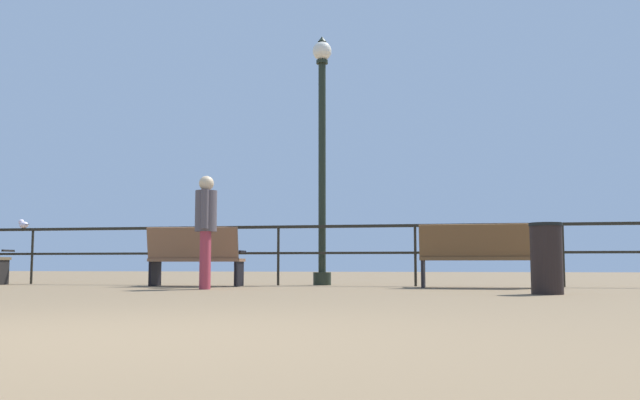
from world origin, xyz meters
TOP-DOWN VIEW (x-y plane):
  - ground_plane at (0.00, 0.00)m, footprint 60.00×60.00m
  - pier_railing at (0.00, 8.45)m, footprint 20.92×0.05m
  - bench_near_left at (-2.37, 7.69)m, footprint 1.53×0.73m
  - bench_near_right at (2.15, 7.70)m, footprint 1.78×0.66m
  - lamppost_center at (-0.45, 8.75)m, footprint 0.34×0.34m
  - person_by_bench at (-1.75, 6.48)m, footprint 0.31×0.51m
  - seagull_on_rail at (-6.01, 8.46)m, footprint 0.34×0.23m
  - trash_bin at (2.86, 5.61)m, footprint 0.39×0.39m

SIDE VIEW (x-z plane):
  - ground_plane at x=0.00m, z-range 0.00..0.00m
  - trash_bin at x=2.86m, z-range 0.00..0.86m
  - bench_near_left at x=-2.37m, z-range 0.03..0.98m
  - bench_near_right at x=2.15m, z-range 0.05..1.01m
  - pier_railing at x=0.00m, z-range 0.25..1.27m
  - person_by_bench at x=-1.75m, z-range 0.12..1.76m
  - seagull_on_rail at x=-6.01m, z-range 1.01..1.18m
  - lamppost_center at x=-0.45m, z-range 0.26..4.66m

